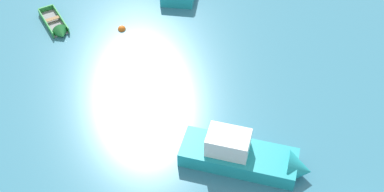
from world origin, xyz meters
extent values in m
cube|color=teal|center=(1.51, 19.72, 0.37)|extent=(5.21, 3.42, 0.74)
cone|color=teal|center=(3.89, 18.77, 0.41)|extent=(1.45, 1.70, 1.44)
cube|color=white|center=(1.05, 19.91, 1.20)|extent=(2.10, 1.80, 0.91)
cube|color=black|center=(1.79, 19.61, 1.38)|extent=(0.57, 1.14, 0.40)
cube|color=gray|center=(-7.12, 30.62, 0.05)|extent=(1.76, 2.65, 0.10)
cube|color=#288C3D|center=(-6.72, 30.80, 0.19)|extent=(1.09, 2.44, 0.38)
cube|color=#288C3D|center=(-7.53, 30.45, 0.19)|extent=(1.09, 2.44, 0.38)
cube|color=#288C3D|center=(-7.64, 31.83, 0.19)|extent=(0.83, 0.42, 0.38)
cone|color=#288C3D|center=(-6.58, 29.36, 0.21)|extent=(1.02, 0.89, 0.85)
cube|color=#937047|center=(-7.18, 30.75, 0.27)|extent=(0.83, 0.56, 0.03)
sphere|color=orange|center=(-3.29, 29.65, 0.00)|extent=(0.46, 0.46, 0.46)
camera|label=1|loc=(-1.95, 7.25, 17.03)|focal=45.95mm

